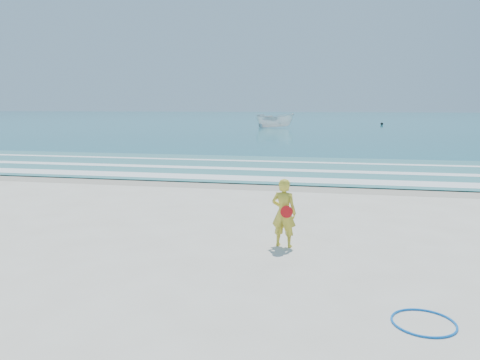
# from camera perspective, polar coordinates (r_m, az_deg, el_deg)

# --- Properties ---
(ground) EXTENTS (400.00, 400.00, 0.00)m
(ground) POSITION_cam_1_polar(r_m,az_deg,el_deg) (10.14, -5.73, -9.10)
(ground) COLOR silver
(ground) RESTS_ON ground
(wet_sand) EXTENTS (400.00, 2.40, 0.00)m
(wet_sand) POSITION_cam_1_polar(r_m,az_deg,el_deg) (18.68, 2.59, -0.62)
(wet_sand) COLOR #B2A893
(wet_sand) RESTS_ON ground
(ocean) EXTENTS (400.00, 190.00, 0.04)m
(ocean) POSITION_cam_1_polar(r_m,az_deg,el_deg) (114.25, 10.43, 7.42)
(ocean) COLOR #19727F
(ocean) RESTS_ON ground
(shallow) EXTENTS (400.00, 10.00, 0.01)m
(shallow) POSITION_cam_1_polar(r_m,az_deg,el_deg) (23.56, 4.55, 1.51)
(shallow) COLOR #59B7AD
(shallow) RESTS_ON ocean
(foam_near) EXTENTS (400.00, 1.40, 0.01)m
(foam_near) POSITION_cam_1_polar(r_m,az_deg,el_deg) (19.94, 3.19, 0.15)
(foam_near) COLOR white
(foam_near) RESTS_ON shallow
(foam_mid) EXTENTS (400.00, 0.90, 0.01)m
(foam_mid) POSITION_cam_1_polar(r_m,az_deg,el_deg) (22.78, 4.29, 1.27)
(foam_mid) COLOR white
(foam_mid) RESTS_ON shallow
(foam_far) EXTENTS (400.00, 0.60, 0.01)m
(foam_far) POSITION_cam_1_polar(r_m,az_deg,el_deg) (26.03, 5.25, 2.24)
(foam_far) COLOR white
(foam_far) RESTS_ON shallow
(hoop) EXTENTS (1.07, 1.07, 0.03)m
(hoop) POSITION_cam_1_polar(r_m,az_deg,el_deg) (7.64, 21.48, -15.86)
(hoop) COLOR blue
(hoop) RESTS_ON ground
(boat) EXTENTS (5.27, 2.16, 2.01)m
(boat) POSITION_cam_1_polar(r_m,az_deg,el_deg) (64.37, 4.29, 7.24)
(boat) COLOR silver
(boat) RESTS_ON ocean
(buoy) EXTENTS (0.43, 0.43, 0.43)m
(buoy) POSITION_cam_1_polar(r_m,az_deg,el_deg) (76.47, 16.90, 6.58)
(buoy) COLOR black
(buoy) RESTS_ON ocean
(woman) EXTENTS (0.63, 0.48, 1.55)m
(woman) POSITION_cam_1_polar(r_m,az_deg,el_deg) (10.54, 5.37, -4.00)
(woman) COLOR gold
(woman) RESTS_ON ground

